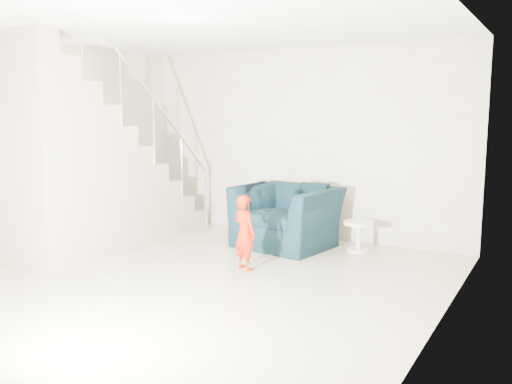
# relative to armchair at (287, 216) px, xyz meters

# --- Properties ---
(floor) EXTENTS (5.50, 5.50, 0.00)m
(floor) POSITION_rel_armchair_xyz_m (-0.13, -2.06, -0.40)
(floor) COLOR #9E957A
(floor) RESTS_ON ground
(ceiling) EXTENTS (5.50, 5.50, 0.00)m
(ceiling) POSITION_rel_armchair_xyz_m (-0.13, -2.06, 2.30)
(ceiling) COLOR silver
(ceiling) RESTS_ON back_wall
(back_wall) EXTENTS (5.00, 0.00, 5.00)m
(back_wall) POSITION_rel_armchair_xyz_m (-0.13, 0.69, 0.95)
(back_wall) COLOR #AA9D8A
(back_wall) RESTS_ON floor
(left_wall) EXTENTS (0.00, 5.50, 5.50)m
(left_wall) POSITION_rel_armchair_xyz_m (-2.63, -2.06, 0.95)
(left_wall) COLOR #AA9D8A
(left_wall) RESTS_ON floor
(right_wall) EXTENTS (0.00, 5.50, 5.50)m
(right_wall) POSITION_rel_armchair_xyz_m (2.37, -2.06, 0.95)
(right_wall) COLOR #AA9D8A
(right_wall) RESTS_ON floor
(armchair) EXTENTS (1.39, 1.26, 0.81)m
(armchair) POSITION_rel_armchair_xyz_m (0.00, 0.00, 0.00)
(armchair) COLOR black
(armchair) RESTS_ON floor
(toddler) EXTENTS (0.37, 0.31, 0.87)m
(toddler) POSITION_rel_armchair_xyz_m (0.09, -1.25, 0.03)
(toddler) COLOR #930904
(toddler) RESTS_ON floor
(side_table) EXTENTS (0.40, 0.40, 0.40)m
(side_table) POSITION_rel_armchair_xyz_m (0.95, 0.20, -0.14)
(side_table) COLOR silver
(side_table) RESTS_ON floor
(staircase) EXTENTS (1.02, 3.03, 3.62)m
(staircase) POSITION_rel_armchair_xyz_m (-2.13, -1.51, 0.54)
(staircase) COLOR #ADA089
(staircase) RESTS_ON floor
(cushion) EXTENTS (0.40, 0.19, 0.40)m
(cushion) POSITION_rel_armchair_xyz_m (0.26, 0.35, 0.24)
(cushion) COLOR black
(cushion) RESTS_ON armchair
(throw) EXTENTS (0.06, 0.57, 0.63)m
(throw) POSITION_rel_armchair_xyz_m (-0.50, -0.01, 0.10)
(throw) COLOR black
(throw) RESTS_ON armchair
(phone) EXTENTS (0.02, 0.05, 0.10)m
(phone) POSITION_rel_armchair_xyz_m (0.19, -1.29, 0.36)
(phone) COLOR black
(phone) RESTS_ON toddler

